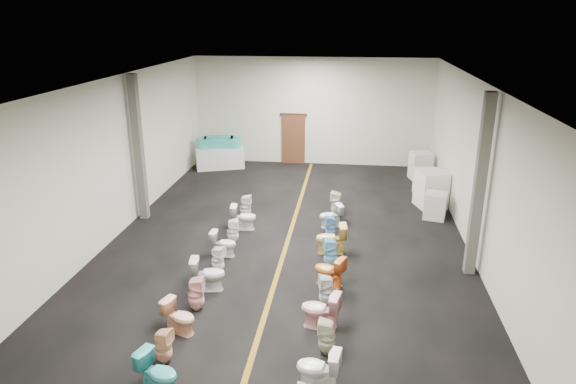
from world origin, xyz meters
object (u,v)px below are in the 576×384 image
toilet_left_6 (223,244)px  appliance_crate_c (426,183)px  toilet_left_0 (158,373)px  toilet_left_7 (233,231)px  toilet_right_2 (327,337)px  toilet_right_9 (331,216)px  toilet_left_2 (179,317)px  appliance_crate_b (431,189)px  toilet_right_1 (318,369)px  bathtub (219,143)px  toilet_right_4 (327,291)px  toilet_right_10 (337,204)px  display_table (220,157)px  toilet_left_1 (163,346)px  toilet_right_5 (329,271)px  toilet_right_3 (320,310)px  toilet_right_6 (331,253)px  toilet_right_7 (331,239)px  toilet_left_8 (244,217)px  toilet_left_5 (218,260)px  appliance_crate_a (435,206)px  toilet_right_8 (331,227)px  toilet_left_4 (208,274)px  toilet_left_9 (246,207)px  toilet_left_3 (196,294)px

toilet_left_6 → appliance_crate_c: bearing=-44.0°
toilet_left_0 → toilet_left_7: size_ratio=1.04×
toilet_right_2 → toilet_right_9: (-0.23, 6.21, -0.01)m
appliance_crate_c → toilet_left_2: 11.02m
appliance_crate_b → toilet_right_1: bearing=-108.3°
bathtub → toilet_right_2: (5.19, -12.07, -0.71)m
toilet_right_4 → toilet_right_10: 5.43m
appliance_crate_c → toilet_right_10: (-3.09, -2.44, -0.06)m
display_table → toilet_right_10: (5.11, -4.95, -0.02)m
toilet_left_1 → toilet_right_5: bearing=-31.0°
toilet_right_3 → toilet_right_6: size_ratio=1.02×
toilet_left_7 → toilet_right_7: bearing=-106.2°
toilet_left_8 → toilet_right_4: size_ratio=1.02×
toilet_left_1 → toilet_left_5: (0.10, 3.56, 0.00)m
display_table → toilet_right_1: bearing=-68.7°
display_table → toilet_left_6: (2.22, -8.20, -0.08)m
appliance_crate_a → toilet_left_0: bearing=-123.5°
toilet_right_4 → toilet_left_2: bearing=-77.4°
toilet_left_8 → toilet_right_5: size_ratio=1.00×
toilet_right_7 → toilet_right_8: bearing=176.4°
toilet_left_6 → toilet_right_1: bearing=-146.9°
appliance_crate_c → toilet_left_5: 8.88m
display_table → appliance_crate_b: 8.98m
toilet_right_1 → toilet_right_5: (0.01, 3.60, -0.00)m
display_table → toilet_left_6: 8.50m
appliance_crate_a → toilet_right_8: (-3.19, -1.98, -0.07)m
toilet_right_7 → toilet_left_4: bearing=-56.3°
appliance_crate_b → toilet_left_7: 7.01m
toilet_right_1 → toilet_right_2: size_ratio=1.07×
toilet_left_8 → toilet_right_2: toilet_left_8 is taller
toilet_right_5 → toilet_right_10: (0.01, 4.49, 0.03)m
toilet_left_0 → toilet_right_2: (2.78, 1.40, -0.01)m
toilet_left_1 → toilet_right_9: 7.38m
toilet_right_5 → toilet_left_7: bearing=-102.0°
display_table → toilet_right_8: bearing=-53.3°
appliance_crate_c → toilet_right_8: (-3.19, -4.21, -0.12)m
toilet_left_2 → toilet_left_9: toilet_left_9 is taller
toilet_left_9 → toilet_right_6: 4.14m
toilet_left_3 → toilet_left_6: bearing=-4.4°
bathtub → toilet_left_9: bearing=-78.9°
toilet_right_1 → toilet_right_10: 8.09m
appliance_crate_c → toilet_right_1: bearing=-106.4°
toilet_right_7 → toilet_left_7: bearing=-102.3°
toilet_right_1 → toilet_right_7: bearing=-171.0°
appliance_crate_a → toilet_right_4: 6.45m
toilet_right_1 → toilet_right_3: bearing=-168.7°
bathtub → appliance_crate_b: (8.20, -3.65, -0.46)m
bathtub → toilet_right_2: 13.16m
toilet_left_5 → toilet_left_0: bearing=-158.4°
toilet_right_10 → toilet_left_3: bearing=-17.3°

